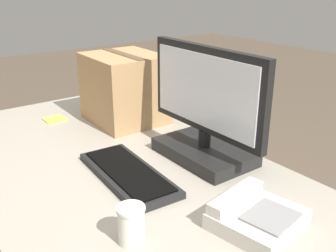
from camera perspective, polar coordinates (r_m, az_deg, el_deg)
The scene contains 6 objects.
monitor at distance 1.36m, azimuth 5.41°, elevation 1.41°, with size 0.53×0.22×0.40m.
keyboard at distance 1.28m, azimuth -5.82°, elevation -6.90°, with size 0.43×0.19×0.03m.
desk_phone at distance 1.07m, azimuth 12.55°, elevation -12.64°, with size 0.23×0.24×0.07m.
paper_cup_left at distance 0.98m, azimuth -5.35°, elevation -14.05°, with size 0.07×0.07×0.10m.
cardboard_box at distance 1.73m, azimuth -6.28°, elevation 5.47°, with size 0.33×0.29×0.30m.
sticky_note_pad at distance 1.84m, azimuth -16.15°, elevation 0.95°, with size 0.09×0.09×0.01m.
Camera 1 is at (1.02, -0.59, 1.34)m, focal length 42.00 mm.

